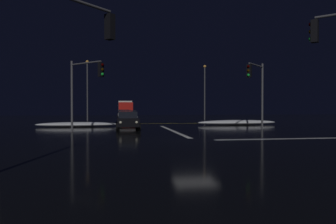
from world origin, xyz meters
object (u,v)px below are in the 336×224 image
sedan_gray (128,118)px  streetlamp_right_far (205,88)px  sedan_black (128,120)px  streetlamp_left_far (87,86)px  sedan_red (129,116)px  sedan_white (124,114)px  traffic_signal_nw (84,82)px  traffic_signal_sw (54,39)px  box_truck (125,108)px  traffic_signal_ne (257,84)px  sedan_silver (125,115)px

sedan_gray → streetlamp_right_far: (12.17, 13.16, 4.10)m
sedan_black → streetlamp_left_far: bearing=104.9°
sedan_red → streetlamp_left_far: 10.48m
sedan_white → streetlamp_right_far: (12.30, -3.76, 4.10)m
sedan_white → traffic_signal_nw: bearing=-97.7°
traffic_signal_nw → traffic_signal_sw: size_ratio=0.91×
box_truck → traffic_signal_nw: 33.38m
sedan_black → sedan_white: (0.12, 23.23, 0.00)m
traffic_signal_sw → sedan_black: bearing=79.5°
sedan_red → traffic_signal_ne: 18.02m
sedan_gray → traffic_signal_sw: size_ratio=0.70×
box_truck → streetlamp_right_far: (11.89, -10.80, 3.19)m
sedan_white → traffic_signal_ne: (10.64, -25.93, 3.15)m
traffic_signal_ne → traffic_signal_sw: size_ratio=0.93×
sedan_silver → traffic_signal_nw: bearing=-99.7°
sedan_white → traffic_signal_nw: (-3.54, -26.04, 3.07)m
traffic_signal_sw → streetlamp_right_far: 39.20m
sedan_silver → streetlamp_left_far: size_ratio=0.49×
sedan_gray → sedan_red: 5.49m
sedan_white → streetlamp_left_far: bearing=-144.7°
box_truck → traffic_signal_ne: bearing=-72.8°
sedan_white → traffic_signal_ne: bearing=-67.7°
sedan_black → sedan_white: 23.23m
sedan_white → box_truck: (0.41, 7.03, 0.91)m
traffic_signal_nw → sedan_red: bearing=74.9°
traffic_signal_nw → sedan_gray: bearing=68.1°
sedan_gray → streetlamp_left_far: streetlamp_left_far is taller
sedan_white → streetlamp_left_far: 7.79m
sedan_red → traffic_signal_nw: (-3.94, -14.60, 3.07)m
sedan_silver → streetlamp_right_far: size_ratio=0.51×
sedan_red → traffic_signal_sw: (-3.60, -28.32, 3.52)m
traffic_signal_nw → streetlamp_right_far: (15.84, 22.28, 1.03)m
sedan_gray → sedan_silver: size_ratio=1.00×
sedan_gray → traffic_signal_ne: size_ratio=0.75×
sedan_black → sedan_red: same height
sedan_black → box_truck: 30.28m
sedan_black → sedan_gray: 6.31m
sedan_black → traffic_signal_ne: (10.76, -2.70, 3.15)m
sedan_white → sedan_red: bearing=-88.0°
streetlamp_right_far → streetlamp_left_far: bearing=180.0°
sedan_gray → traffic_signal_ne: traffic_signal_ne is taller
streetlamp_right_far → traffic_signal_sw: bearing=-113.3°
sedan_white → traffic_signal_ne: size_ratio=0.75×
sedan_gray → traffic_signal_ne: bearing=-40.6°
sedan_red → sedan_silver: bearing=93.6°
traffic_signal_sw → sedan_white: bearing=85.4°
sedan_black → sedan_silver: (0.14, 18.00, 0.00)m
sedan_black → streetlamp_left_far: 20.59m
sedan_black → traffic_signal_nw: 5.39m
traffic_signal_nw → traffic_signal_ne: (14.17, 0.12, 0.08)m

